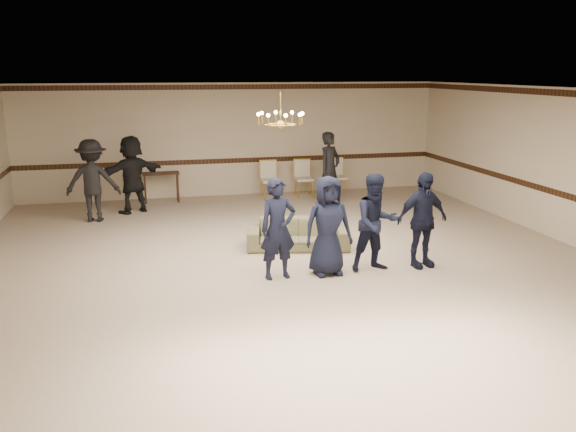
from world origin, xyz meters
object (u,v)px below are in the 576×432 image
Objects in this scene: boy_a at (278,229)px; boy_d at (422,220)px; chandelier at (280,107)px; console_table at (161,187)px; boy_b at (328,226)px; boy_c at (376,223)px; adult_right at (330,169)px; settee at (298,234)px; banquet_chair_mid at (304,179)px; banquet_chair_left at (270,180)px; adult_left at (93,181)px; adult_mid at (132,174)px; banquet_chair_right at (337,177)px.

boy_a and boy_d have the same top height.
chandelier reaches higher than console_table.
boy_b is 1.00× the size of boy_c.
settee is at bearing -150.43° from adult_right.
boy_d is 2.58m from settee.
boy_a is 0.90× the size of adult_right.
boy_d is at bearing -58.14° from console_table.
boy_a is at bearing 176.25° from boy_c.
chandelier reaches higher than boy_b.
settee is 1.99× the size of banquet_chair_mid.
banquet_chair_left is (-1.46, 6.56, -0.37)m from boy_d.
console_table is (1.64, 1.77, -0.57)m from adult_left.
chandelier is at bearing 66.97° from boy_a.
boy_c is 1.80× the size of console_table.
adult_mid reaches higher than settee.
boy_d is at bearing -122.95° from adult_right.
adult_right is 1.90× the size of banquet_chair_right.
adult_left is (-6.10, 4.99, 0.10)m from boy_d.
adult_mid reaches higher than banquet_chair_left.
boy_b is 1.71× the size of banquet_chair_left.
adult_right reaches higher than settee.
boy_b is 6.71m from banquet_chair_mid.
boy_b and boy_d have the same top height.
settee is at bearing -96.84° from banquet_chair_left.
adult_mid is at bearing 141.54° from settee.
chandelier is at bearing -101.23° from banquet_chair_left.
boy_a and boy_b have the same top height.
settee is 1.05× the size of adult_mid.
adult_left is at bearing -161.75° from banquet_chair_mid.
boy_b is (0.55, -1.29, -1.99)m from chandelier.
settee is at bearing 130.92° from boy_d.
banquet_chair_right is at bearing 2.65° from banquet_chair_mid.
boy_d is 6.73m from banquet_chair_left.
settee is 5.26m from adult_mid.
boy_d reaches higher than settee.
console_table is (0.74, 1.07, -0.57)m from adult_mid.
adult_mid is 1.00× the size of adult_right.
console_table is (-5.00, 0.20, -0.11)m from banquet_chair_right.
console_table is (-3.00, 0.20, -0.11)m from banquet_chair_left.
chandelier is 5.60m from adult_left.
settee is 1.99× the size of banquet_chair_left.
banquet_chair_mid is 1.00m from banquet_chair_right.
boy_c is at bearing -91.15° from banquet_chair_mid.
chandelier is 0.48× the size of adult_right.
boy_b is 1.71× the size of banquet_chair_right.
boy_a is 6.94m from banquet_chair_mid.
adult_left reaches higher than boy_d.
adult_left reaches higher than boy_b.
adult_mid is at bearing 117.20° from boy_b.
console_table is at bearing 128.92° from settee.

